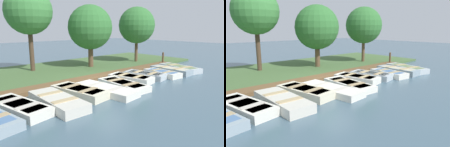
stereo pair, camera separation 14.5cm
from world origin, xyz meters
The scene contains 17 objects.
ground_plane centered at (0.00, 0.00, 0.00)m, with size 80.00×80.00×0.00m, color #425B6B.
shore_bank centered at (-5.00, 0.00, 0.08)m, with size 8.00×24.00×0.16m.
dock_walkway centered at (-1.28, 0.00, 0.11)m, with size 1.03×16.89×0.22m.
rowboat_1 centered at (0.90, -5.63, 0.19)m, with size 3.26×1.64×0.38m.
rowboat_2 centered at (1.39, -4.22, 0.21)m, with size 3.36×1.29×0.42m.
rowboat_3 centered at (0.88, -2.70, 0.20)m, with size 3.19×1.61×0.41m.
rowboat_4 centered at (1.41, -1.48, 0.17)m, with size 3.65×1.50×0.35m.
rowboat_5 centered at (1.35, -0.11, 0.17)m, with size 3.29×1.39×0.34m.
rowboat_6 centered at (0.76, 1.23, 0.20)m, with size 2.87×1.63×0.41m.
rowboat_7 centered at (0.72, 2.67, 0.19)m, with size 2.84×1.56×0.38m.
rowboat_8 centered at (1.15, 4.05, 0.18)m, with size 2.75×1.39×0.37m.
rowboat_9 centered at (1.06, 5.29, 0.21)m, with size 3.06×1.11×0.42m.
rowboat_10 centered at (1.03, 6.61, 0.19)m, with size 3.55×1.84×0.39m.
mooring_post_far centered at (-1.41, 8.02, 0.56)m, with size 0.16×0.16×1.12m.
park_tree_left centered at (-6.03, -1.93, 4.37)m, with size 3.29×3.29×6.04m.
park_tree_center centered at (-4.38, 2.19, 3.26)m, with size 3.46×3.46×5.01m.
park_tree_right centered at (-3.65, 6.96, 3.45)m, with size 3.27×3.27×5.09m.
Camera 1 is at (9.36, -8.66, 3.28)m, focal length 35.00 mm.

